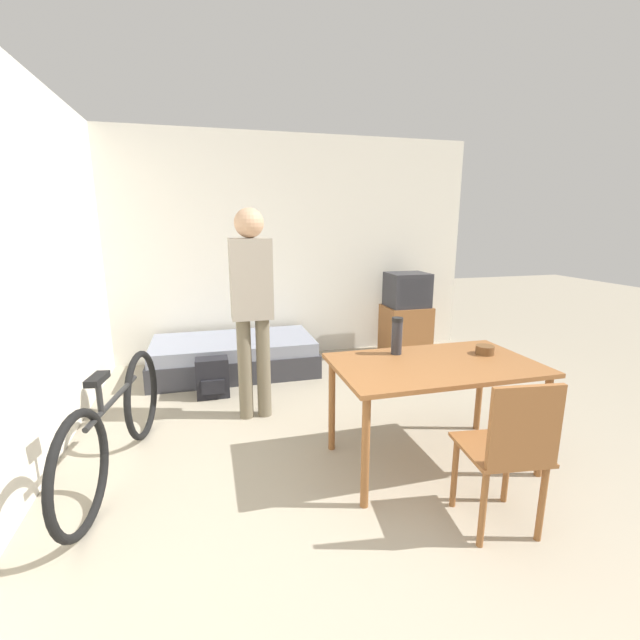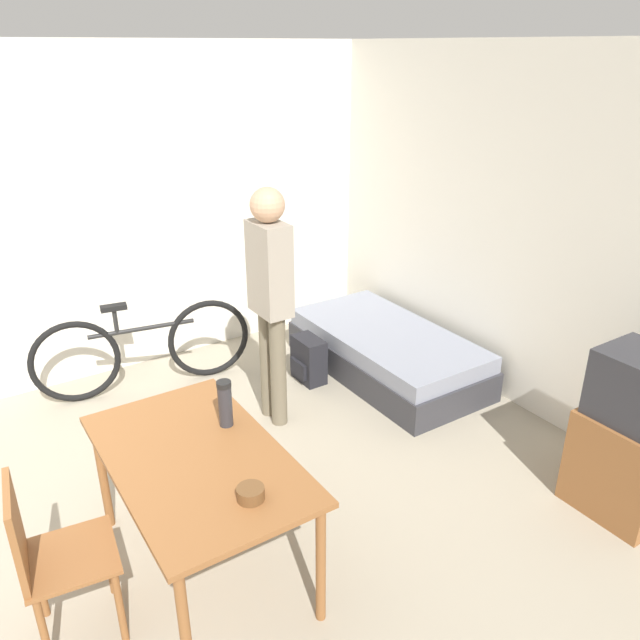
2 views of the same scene
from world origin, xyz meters
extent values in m
plane|color=#9E937F|center=(0.00, 0.00, 0.00)|extent=(20.00, 20.00, 0.00)
cube|color=silver|center=(0.00, 3.98, 1.35)|extent=(4.96, 0.06, 2.70)
cube|color=silver|center=(-2.01, 1.97, 1.35)|extent=(0.06, 4.95, 2.70)
cube|color=#333338|center=(-0.62, 3.41, 0.13)|extent=(1.82, 0.92, 0.26)
cube|color=gray|center=(-0.62, 3.41, 0.33)|extent=(1.76, 0.89, 0.14)
cube|color=brown|center=(1.55, 3.51, 0.32)|extent=(0.55, 0.48, 0.64)
cube|color=#2D2D33|center=(1.55, 3.51, 0.85)|extent=(0.49, 0.42, 0.42)
cube|color=black|center=(1.55, 3.31, 0.85)|extent=(0.40, 0.01, 0.33)
cube|color=brown|center=(0.60, 1.16, 0.73)|extent=(1.38, 0.81, 0.03)
cylinder|color=brown|center=(-0.03, 0.81, 0.36)|extent=(0.05, 0.05, 0.71)
cylinder|color=brown|center=(1.23, 0.81, 0.36)|extent=(0.05, 0.05, 0.71)
cylinder|color=brown|center=(-0.03, 1.50, 0.36)|extent=(0.05, 0.05, 0.71)
cylinder|color=brown|center=(1.23, 1.50, 0.36)|extent=(0.05, 0.05, 0.71)
cube|color=brown|center=(0.64, 0.49, 0.46)|extent=(0.46, 0.46, 0.02)
cube|color=brown|center=(0.61, 0.30, 0.69)|extent=(0.38, 0.08, 0.44)
cylinder|color=brown|center=(0.82, 0.64, 0.23)|extent=(0.04, 0.04, 0.45)
cylinder|color=brown|center=(0.49, 0.68, 0.23)|extent=(0.04, 0.04, 0.45)
cylinder|color=brown|center=(0.78, 0.30, 0.23)|extent=(0.04, 0.04, 0.45)
cylinder|color=brown|center=(0.45, 0.35, 0.23)|extent=(0.04, 0.04, 0.45)
torus|color=black|center=(-1.42, 2.09, 0.35)|extent=(0.17, 0.70, 0.70)
torus|color=black|center=(-1.60, 1.03, 0.35)|extent=(0.17, 0.70, 0.70)
cylinder|color=black|center=(-1.51, 1.56, 0.54)|extent=(0.18, 0.84, 0.04)
cylinder|color=black|center=(-1.54, 1.37, 0.64)|extent=(0.04, 0.04, 0.20)
cube|color=black|center=(-1.54, 1.37, 0.76)|extent=(0.11, 0.21, 0.04)
cylinder|color=#6B604C|center=(-0.60, 2.22, 0.44)|extent=(0.12, 0.12, 0.89)
cylinder|color=#6B604C|center=(-0.44, 2.22, 0.44)|extent=(0.12, 0.12, 0.89)
cube|color=#9E9384|center=(-0.52, 2.22, 1.22)|extent=(0.34, 0.20, 0.66)
sphere|color=tan|center=(-0.52, 2.22, 1.67)|extent=(0.24, 0.24, 0.24)
cylinder|color=#2D2D33|center=(0.43, 1.41, 0.88)|extent=(0.08, 0.08, 0.27)
cylinder|color=black|center=(0.43, 1.41, 1.00)|extent=(0.08, 0.08, 0.03)
cylinder|color=brown|center=(1.05, 1.24, 0.78)|extent=(0.13, 0.13, 0.06)
cube|color=black|center=(-0.87, 2.76, 0.20)|extent=(0.31, 0.18, 0.39)
cube|color=black|center=(-0.87, 2.65, 0.14)|extent=(0.22, 0.03, 0.14)
camera|label=1|loc=(-0.87, -1.31, 1.69)|focal=24.00mm
camera|label=2|loc=(3.13, 0.26, 2.66)|focal=35.00mm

